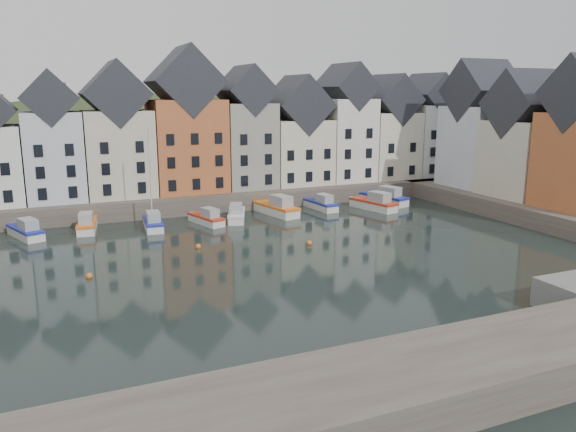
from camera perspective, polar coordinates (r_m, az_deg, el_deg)
ground at (r=46.70m, az=-1.81°, el=-5.18°), size 260.00×260.00×0.00m
far_quay at (r=74.40m, az=-10.44°, el=2.07°), size 90.00×16.00×2.00m
right_quay at (r=70.70m, az=26.23°, el=0.44°), size 14.00×54.00×2.00m
near_wall at (r=24.27m, az=-4.61°, el=-20.38°), size 50.00×6.00×2.00m
hillside at (r=103.83m, az=-13.36°, el=-5.91°), size 153.60×70.40×64.00m
far_terrace at (r=72.28m, az=-7.81°, el=8.16°), size 72.37×8.16×17.78m
right_terrace at (r=72.27m, az=23.25°, el=7.30°), size 8.30×24.25×16.36m
mooring_buoys at (r=50.31m, az=-8.32°, el=-3.84°), size 20.50×5.50×0.50m
boat_b at (r=61.42m, az=-25.06°, el=-1.42°), size 3.73×6.09×2.24m
boat_c at (r=62.13m, az=-19.75°, el=-0.82°), size 2.60×6.03×2.24m
boat_d at (r=60.99m, az=-13.55°, el=-0.63°), size 2.25×5.81×10.85m
boat_e at (r=62.12m, az=-8.23°, el=-0.26°), size 3.08×5.59×2.05m
boat_f at (r=63.49m, az=-5.26°, el=0.14°), size 3.69×6.10×2.24m
boat_g at (r=66.06m, az=-1.10°, el=0.79°), size 3.52×7.26×2.68m
boat_h at (r=69.31m, az=3.40°, el=1.20°), size 2.35×5.86×2.19m
boat_i at (r=69.82m, az=8.79°, el=1.25°), size 3.56×6.89×2.53m
boat_j at (r=73.58m, az=9.82°, el=1.80°), size 4.03×7.12×2.61m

